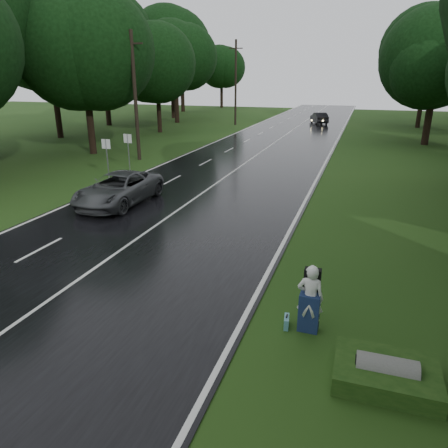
# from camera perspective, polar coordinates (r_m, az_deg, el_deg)

# --- Properties ---
(ground) EXTENTS (160.00, 160.00, 0.00)m
(ground) POSITION_cam_1_polar(r_m,az_deg,el_deg) (14.39, -20.13, -7.91)
(ground) COLOR #214013
(ground) RESTS_ON ground
(road) EXTENTS (12.00, 140.00, 0.04)m
(road) POSITION_cam_1_polar(r_m,az_deg,el_deg) (31.59, 2.59, 8.06)
(road) COLOR black
(road) RESTS_ON ground
(lane_center) EXTENTS (0.12, 140.00, 0.01)m
(lane_center) POSITION_cam_1_polar(r_m,az_deg,el_deg) (31.58, 2.59, 8.10)
(lane_center) COLOR silver
(lane_center) RESTS_ON road
(grey_car) EXTENTS (2.69, 5.74, 1.59)m
(grey_car) POSITION_cam_1_polar(r_m,az_deg,el_deg) (22.34, -14.23, 4.71)
(grey_car) COLOR #4B4E51
(grey_car) RESTS_ON road
(far_car) EXTENTS (3.06, 4.81, 1.50)m
(far_car) POSITION_cam_1_polar(r_m,az_deg,el_deg) (61.28, 12.89, 13.98)
(far_car) COLOR black
(far_car) RESTS_ON road
(hitchhiker) EXTENTS (0.70, 0.63, 1.89)m
(hitchhiker) POSITION_cam_1_polar(r_m,az_deg,el_deg) (11.19, 11.69, -10.21)
(hitchhiker) COLOR silver
(hitchhiker) RESTS_ON ground
(suitcase) EXTENTS (0.18, 0.45, 0.31)m
(suitcase) POSITION_cam_1_polar(r_m,az_deg,el_deg) (11.56, 8.55, -13.10)
(suitcase) COLOR teal
(suitcase) RESTS_ON ground
(culvert) EXTENTS (1.29, 0.64, 0.64)m
(culvert) POSITION_cam_1_polar(r_m,az_deg,el_deg) (10.42, 21.10, -19.59)
(culvert) COLOR slate
(culvert) RESTS_ON ground
(utility_pole_mid) EXTENTS (1.80, 0.28, 9.53)m
(utility_pole_mid) POSITION_cam_1_polar(r_m,az_deg,el_deg) (34.47, -11.49, 8.64)
(utility_pole_mid) COLOR black
(utility_pole_mid) RESTS_ON ground
(utility_pole_far) EXTENTS (1.80, 0.28, 10.74)m
(utility_pole_far) POSITION_cam_1_polar(r_m,az_deg,el_deg) (58.57, 1.55, 13.42)
(utility_pole_far) COLOR black
(utility_pole_far) RESTS_ON ground
(road_sign_a) EXTENTS (0.61, 0.10, 2.55)m
(road_sign_a) POSITION_cam_1_polar(r_m,az_deg,el_deg) (28.53, -15.45, 6.06)
(road_sign_a) COLOR white
(road_sign_a) RESTS_ON ground
(road_sign_b) EXTENTS (0.61, 0.10, 2.53)m
(road_sign_b) POSITION_cam_1_polar(r_m,az_deg,el_deg) (30.70, -12.75, 7.22)
(road_sign_b) COLOR white
(road_sign_b) RESTS_ON ground
(tree_left_d) EXTENTS (9.06, 9.06, 14.15)m
(tree_left_d) POSITION_cam_1_polar(r_m,az_deg,el_deg) (38.23, -17.42, 9.20)
(tree_left_d) COLOR black
(tree_left_d) RESTS_ON ground
(tree_left_e) EXTENTS (8.45, 8.45, 13.20)m
(tree_left_e) POSITION_cam_1_polar(r_m,az_deg,el_deg) (51.31, -8.75, 12.32)
(tree_left_e) COLOR black
(tree_left_e) RESTS_ON ground
(tree_left_f) EXTENTS (10.38, 10.38, 16.22)m
(tree_left_f) POSITION_cam_1_polar(r_m,az_deg,el_deg) (61.82, -6.41, 13.64)
(tree_left_f) COLOR black
(tree_left_f) RESTS_ON ground
(tree_right_e) EXTENTS (8.38, 8.38, 13.09)m
(tree_right_e) POSITION_cam_1_polar(r_m,az_deg,el_deg) (45.76, 25.71, 9.77)
(tree_right_e) COLOR black
(tree_right_e) RESTS_ON ground
(tree_right_f) EXTENTS (10.03, 10.03, 15.67)m
(tree_right_f) POSITION_cam_1_polar(r_m,az_deg,el_deg) (60.71, 24.93, 11.88)
(tree_right_f) COLOR black
(tree_right_f) RESTS_ON ground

